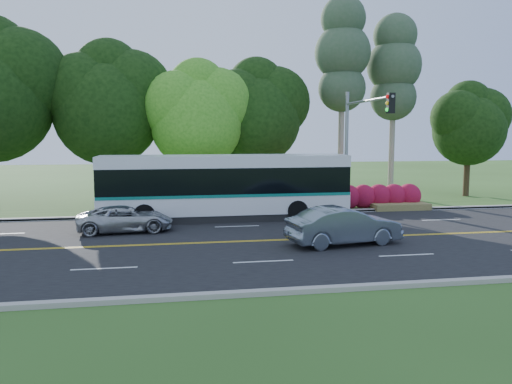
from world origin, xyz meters
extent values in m
plane|color=#30551C|center=(0.00, 0.00, 0.00)|extent=(120.00, 120.00, 0.00)
cube|color=black|center=(0.00, 0.00, 0.01)|extent=(60.00, 14.00, 0.02)
cube|color=#A9A298|center=(0.00, 7.15, 0.07)|extent=(60.00, 0.30, 0.15)
cube|color=#A9A298|center=(0.00, -7.15, 0.07)|extent=(60.00, 0.30, 0.15)
cube|color=#30551C|center=(0.00, 9.00, 0.05)|extent=(60.00, 4.00, 0.10)
cube|color=gold|center=(0.00, -0.08, 0.02)|extent=(57.00, 0.10, 0.00)
cube|color=gold|center=(0.00, 0.08, 0.02)|extent=(57.00, 0.10, 0.00)
cube|color=silver|center=(-6.00, -3.50, 0.02)|extent=(2.20, 0.12, 0.00)
cube|color=silver|center=(-0.50, -3.50, 0.02)|extent=(2.20, 0.12, 0.00)
cube|color=silver|center=(5.00, -3.50, 0.02)|extent=(2.20, 0.12, 0.00)
cube|color=silver|center=(-6.00, 3.50, 0.02)|extent=(2.20, 0.12, 0.00)
cube|color=silver|center=(-0.50, 3.50, 0.02)|extent=(2.20, 0.12, 0.00)
cube|color=silver|center=(5.00, 3.50, 0.02)|extent=(2.20, 0.12, 0.00)
cube|color=silver|center=(10.50, 3.50, 0.02)|extent=(2.20, 0.12, 0.00)
cube|color=silver|center=(0.00, 6.85, 0.02)|extent=(57.00, 0.12, 0.00)
cube|color=silver|center=(0.00, -6.85, 0.02)|extent=(57.00, 0.12, 0.00)
sphere|color=black|center=(-12.38, 11.30, 7.92)|extent=(5.76, 5.76, 5.76)
cylinder|color=black|center=(-7.50, 12.00, 1.80)|extent=(0.44, 0.44, 3.60)
sphere|color=black|center=(-7.50, 12.00, 5.91)|extent=(6.60, 6.60, 6.60)
sphere|color=black|center=(-6.02, 12.30, 7.23)|extent=(5.28, 5.28, 5.28)
sphere|color=black|center=(-8.82, 11.80, 7.06)|extent=(4.95, 4.95, 4.95)
sphere|color=black|center=(-7.40, 12.40, 8.38)|extent=(4.29, 4.29, 4.29)
cylinder|color=black|center=(-2.00, 11.00, 1.62)|extent=(0.44, 0.44, 3.24)
sphere|color=#39891C|center=(-2.00, 11.00, 5.27)|extent=(5.80, 5.80, 5.80)
sphere|color=#39891C|center=(-0.69, 11.30, 6.43)|extent=(4.64, 4.64, 4.64)
sphere|color=#39891C|center=(-3.16, 10.80, 6.29)|extent=(4.35, 4.35, 4.35)
sphere|color=#39891C|center=(-1.90, 11.40, 7.45)|extent=(3.77, 3.77, 3.77)
cylinder|color=black|center=(2.00, 12.50, 1.71)|extent=(0.44, 0.44, 3.42)
sphere|color=black|center=(2.00, 12.50, 5.52)|extent=(6.00, 6.00, 6.00)
sphere|color=black|center=(3.35, 12.80, 6.72)|extent=(4.80, 4.80, 4.80)
sphere|color=black|center=(0.80, 12.30, 6.57)|extent=(4.50, 4.50, 4.50)
sphere|color=black|center=(2.10, 12.90, 7.77)|extent=(3.90, 3.90, 3.90)
cylinder|color=#A29682|center=(8.00, 12.50, 4.90)|extent=(0.40, 0.40, 9.80)
sphere|color=#395635|center=(8.00, 12.50, 7.70)|extent=(3.23, 3.23, 3.23)
sphere|color=#395635|center=(8.00, 12.50, 10.08)|extent=(3.80, 3.80, 3.80)
sphere|color=#395635|center=(8.00, 12.50, 12.32)|extent=(3.04, 3.04, 3.04)
cylinder|color=#A29682|center=(12.00, 13.00, 4.55)|extent=(0.40, 0.40, 9.10)
sphere|color=#395635|center=(12.00, 13.00, 7.15)|extent=(3.23, 3.23, 3.23)
sphere|color=#395635|center=(12.00, 13.00, 9.36)|extent=(3.80, 3.80, 3.80)
sphere|color=#395635|center=(12.00, 13.00, 11.44)|extent=(3.04, 3.04, 3.04)
cylinder|color=black|center=(18.00, 13.00, 1.53)|extent=(0.44, 0.44, 3.06)
sphere|color=black|center=(18.00, 13.00, 4.88)|extent=(5.20, 5.20, 5.20)
sphere|color=black|center=(19.17, 13.30, 5.92)|extent=(4.16, 4.16, 4.16)
sphere|color=black|center=(16.96, 12.80, 5.79)|extent=(3.90, 3.90, 3.90)
sphere|color=black|center=(18.10, 13.40, 6.83)|extent=(3.38, 3.38, 3.38)
sphere|color=maroon|center=(3.00, 8.20, 0.75)|extent=(1.50, 1.50, 1.50)
sphere|color=maroon|center=(4.00, 8.20, 0.75)|extent=(1.50, 1.50, 1.50)
sphere|color=maroon|center=(5.00, 8.20, 0.75)|extent=(1.50, 1.50, 1.50)
sphere|color=maroon|center=(6.00, 8.20, 0.75)|extent=(1.50, 1.50, 1.50)
sphere|color=maroon|center=(7.00, 8.20, 0.75)|extent=(1.50, 1.50, 1.50)
sphere|color=maroon|center=(8.00, 8.20, 0.75)|extent=(1.50, 1.50, 1.50)
sphere|color=maroon|center=(9.00, 8.20, 0.75)|extent=(1.50, 1.50, 1.50)
sphere|color=maroon|center=(10.00, 8.20, 0.75)|extent=(1.50, 1.50, 1.50)
sphere|color=maroon|center=(11.00, 8.20, 0.75)|extent=(1.50, 1.50, 1.50)
cube|color=olive|center=(10.00, 7.40, 0.20)|extent=(3.50, 1.40, 0.40)
cylinder|color=gray|center=(6.50, 7.30, 3.50)|extent=(0.20, 0.20, 7.00)
cylinder|color=gray|center=(6.50, 4.30, 6.30)|extent=(0.14, 6.00, 0.14)
cube|color=black|center=(6.50, 1.50, 6.00)|extent=(0.32, 0.28, 0.95)
sphere|color=red|center=(6.33, 1.50, 6.30)|extent=(0.18, 0.18, 0.18)
sphere|color=yellow|center=(6.33, 1.50, 6.00)|extent=(0.18, 0.18, 0.18)
sphere|color=#19D833|center=(6.33, 1.50, 5.70)|extent=(0.18, 0.18, 0.18)
cube|color=white|center=(-0.83, 5.80, 0.94)|extent=(13.13, 2.87, 1.08)
cube|color=black|center=(-0.83, 5.80, 2.16)|extent=(13.07, 2.91, 1.36)
cube|color=white|center=(-0.83, 5.80, 3.15)|extent=(13.13, 2.87, 0.61)
cube|color=#0C7365|center=(-0.83, 5.80, 1.42)|extent=(13.07, 2.92, 0.15)
cube|color=black|center=(-7.36, 5.76, 2.27)|extent=(0.08, 2.56, 1.86)
cube|color=#19E54C|center=(-7.35, 5.76, 3.32)|extent=(0.06, 1.67, 0.24)
cube|color=black|center=(-0.83, 5.80, 0.21)|extent=(13.13, 2.76, 0.38)
cylinder|color=black|center=(-5.02, 4.47, 0.57)|extent=(1.09, 0.31, 1.09)
cylinder|color=black|center=(-5.04, 7.08, 0.57)|extent=(1.09, 0.31, 1.09)
cylinder|color=black|center=(2.85, 4.52, 0.57)|extent=(1.09, 0.31, 1.09)
cylinder|color=black|center=(2.83, 7.13, 0.57)|extent=(1.09, 0.31, 1.09)
imported|color=slate|center=(3.30, -1.32, 0.80)|extent=(4.94, 2.41, 1.56)
imported|color=#AEB0B2|center=(-5.82, 3.04, 0.63)|extent=(4.54, 2.39, 1.22)
camera|label=1|loc=(-3.77, -20.64, 4.53)|focal=35.00mm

